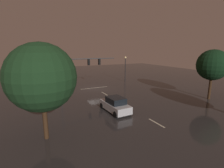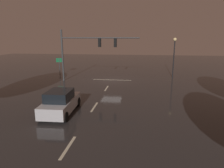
% 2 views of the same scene
% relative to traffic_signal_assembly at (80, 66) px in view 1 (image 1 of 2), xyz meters
% --- Properties ---
extents(ground_plane, '(80.00, 80.00, 0.00)m').
position_rel_traffic_signal_assembly_xyz_m(ground_plane, '(-2.87, -0.71, -4.24)').
color(ground_plane, '#2D2B2B').
extents(traffic_signal_assembly, '(9.54, 0.47, 6.30)m').
position_rel_traffic_signal_assembly_xyz_m(traffic_signal_assembly, '(0.00, 0.00, 0.00)').
color(traffic_signal_assembly, '#383A3D').
rests_on(traffic_signal_assembly, ground_plane).
extents(lane_dash_far, '(0.16, 2.20, 0.01)m').
position_rel_traffic_signal_assembly_xyz_m(lane_dash_far, '(-2.87, 3.29, -4.24)').
color(lane_dash_far, beige).
rests_on(lane_dash_far, ground_plane).
extents(lane_dash_mid, '(0.16, 2.20, 0.01)m').
position_rel_traffic_signal_assembly_xyz_m(lane_dash_mid, '(-2.87, 9.29, -4.24)').
color(lane_dash_mid, beige).
rests_on(lane_dash_mid, ground_plane).
extents(lane_dash_near, '(0.16, 2.20, 0.01)m').
position_rel_traffic_signal_assembly_xyz_m(lane_dash_near, '(-2.87, 15.29, -4.24)').
color(lane_dash_near, beige).
rests_on(lane_dash_near, ground_plane).
extents(stop_bar, '(5.00, 0.16, 0.01)m').
position_rel_traffic_signal_assembly_xyz_m(stop_bar, '(-2.87, -1.19, -4.24)').
color(stop_bar, beige).
rests_on(stop_bar, ground_plane).
extents(car_approaching, '(2.05, 4.43, 1.70)m').
position_rel_traffic_signal_assembly_xyz_m(car_approaching, '(-0.75, 10.85, -3.45)').
color(car_approaching, '#B7B7BC').
rests_on(car_approaching, ground_plane).
extents(street_lamp_left_kerb, '(0.44, 0.44, 5.33)m').
position_rel_traffic_signal_assembly_xyz_m(street_lamp_left_kerb, '(-10.86, -3.74, -0.54)').
color(street_lamp_left_kerb, black).
rests_on(street_lamp_left_kerb, ground_plane).
extents(route_sign, '(0.90, 0.20, 2.48)m').
position_rel_traffic_signal_assembly_xyz_m(route_sign, '(5.32, -4.03, -2.46)').
color(route_sign, '#383A3D').
rests_on(route_sign, ground_plane).
extents(tree_right_near, '(5.12, 5.12, 7.43)m').
position_rel_traffic_signal_assembly_xyz_m(tree_right_near, '(6.77, 13.53, 0.62)').
color(tree_right_near, '#382314').
rests_on(tree_right_near, ground_plane).
extents(tree_left_far, '(4.16, 4.16, 6.86)m').
position_rel_traffic_signal_assembly_xyz_m(tree_left_far, '(-14.75, 12.49, 0.52)').
color(tree_left_far, '#382314').
rests_on(tree_left_far, ground_plane).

